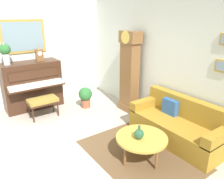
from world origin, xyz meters
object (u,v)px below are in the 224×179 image
at_px(piano_bench, 43,101).
at_px(potted_plant, 85,96).
at_px(piano, 33,85).
at_px(coffee_table, 142,138).
at_px(flower_vase, 5,52).
at_px(mantel_clock, 39,54).
at_px(couch, 178,125).
at_px(grandfather_clock, 129,74).
at_px(green_jug, 139,134).

relative_size(piano_bench, potted_plant, 1.25).
relative_size(piano, piano_bench, 2.06).
distance_m(coffee_table, flower_vase, 3.77).
relative_size(coffee_table, potted_plant, 1.57).
bearing_deg(piano, potted_plant, 53.97).
bearing_deg(coffee_table, mantel_clock, -170.47).
xyz_separation_m(piano_bench, couch, (2.54, 1.84, -0.09)).
xyz_separation_m(piano, coffee_table, (3.33, 0.82, -0.23)).
height_order(piano_bench, flower_vase, flower_vase).
bearing_deg(coffee_table, flower_vase, -157.91).
bearing_deg(coffee_table, piano, -166.12).
distance_m(piano_bench, coffee_table, 2.71).
bearing_deg(mantel_clock, piano_bench, -19.69).
xyz_separation_m(piano_bench, mantel_clock, (-0.75, 0.27, 1.00)).
bearing_deg(potted_plant, flower_vase, -116.25).
xyz_separation_m(grandfather_clock, potted_plant, (-0.80, -0.84, -0.64)).
height_order(piano_bench, grandfather_clock, grandfather_clock).
height_order(coffee_table, mantel_clock, mantel_clock).
distance_m(coffee_table, mantel_clock, 3.52).
height_order(piano, mantel_clock, mantel_clock).
relative_size(piano_bench, grandfather_clock, 0.34).
bearing_deg(couch, grandfather_clock, 175.79).
relative_size(coffee_table, green_jug, 3.67).
xyz_separation_m(grandfather_clock, green_jug, (1.72, -1.22, -0.45)).
bearing_deg(flower_vase, grandfather_clock, 57.02).
height_order(flower_vase, green_jug, flower_vase).
height_order(piano_bench, green_jug, green_jug).
bearing_deg(piano, flower_vase, -89.77).
bearing_deg(flower_vase, piano, 90.23).
xyz_separation_m(piano, grandfather_clock, (1.62, 1.96, 0.34)).
bearing_deg(piano_bench, piano, 179.83).
height_order(piano, flower_vase, flower_vase).
height_order(piano, potted_plant, piano).
relative_size(piano, grandfather_clock, 0.71).
bearing_deg(piano, couch, 29.20).
bearing_deg(potted_plant, grandfather_clock, 46.35).
relative_size(piano, green_jug, 6.00).
height_order(grandfather_clock, mantel_clock, grandfather_clock).
bearing_deg(green_jug, grandfather_clock, 144.78).
relative_size(flower_vase, green_jug, 2.42).
xyz_separation_m(grandfather_clock, flower_vase, (-1.62, -2.49, 0.59)).
height_order(grandfather_clock, flower_vase, grandfather_clock).
bearing_deg(potted_plant, coffee_table, -6.73).
relative_size(grandfather_clock, flower_vase, 3.50).
distance_m(piano_bench, couch, 3.14).
relative_size(piano, coffee_table, 1.64).
xyz_separation_m(flower_vase, potted_plant, (0.81, 1.65, -1.23)).
height_order(piano_bench, potted_plant, potted_plant).
xyz_separation_m(green_jug, potted_plant, (-2.52, 0.37, -0.19)).
xyz_separation_m(mantel_clock, flower_vase, (-0.00, -0.79, 0.14)).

